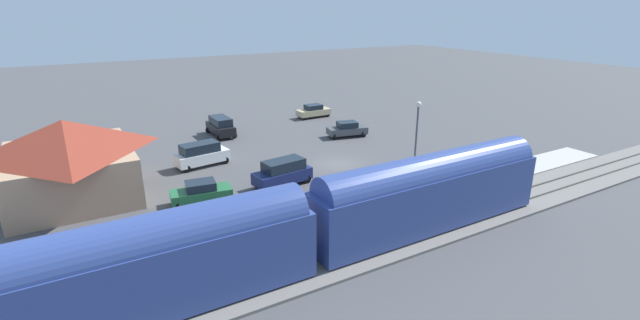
# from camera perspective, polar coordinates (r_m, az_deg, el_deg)

# --- Properties ---
(ground_plane) EXTENTS (200.00, 200.00, 0.00)m
(ground_plane) POSITION_cam_1_polar(r_m,az_deg,el_deg) (42.64, 2.30, -0.51)
(ground_plane) COLOR #4C4C4F
(railway_track) EXTENTS (4.80, 70.00, 0.30)m
(railway_track) POSITION_cam_1_polar(r_m,az_deg,el_deg) (32.65, 15.76, -7.45)
(railway_track) COLOR slate
(railway_track) RESTS_ON ground
(platform) EXTENTS (3.20, 46.00, 0.30)m
(platform) POSITION_cam_1_polar(r_m,az_deg,el_deg) (35.20, 11.14, -4.98)
(platform) COLOR #B7B2A8
(platform) RESTS_ON ground
(station_building) EXTENTS (11.15, 9.63, 6.22)m
(station_building) POSITION_cam_1_polar(r_m,az_deg,el_deg) (39.34, -29.36, 0.24)
(station_building) COLOR tan
(station_building) RESTS_ON ground
(pedestrian_on_platform) EXTENTS (0.36, 0.36, 1.71)m
(pedestrian_on_platform) POSITION_cam_1_polar(r_m,az_deg,el_deg) (33.58, 7.00, -3.85)
(pedestrian_on_platform) COLOR #23284C
(pedestrian_on_platform) RESTS_ON platform
(suv_navy) EXTENTS (2.55, 5.11, 2.22)m
(suv_navy) POSITION_cam_1_polar(r_m,az_deg,el_deg) (37.35, -4.76, -1.58)
(suv_navy) COLOR navy
(suv_navy) RESTS_ON ground
(suv_white) EXTENTS (2.61, 5.12, 2.22)m
(suv_white) POSITION_cam_1_polar(r_m,az_deg,el_deg) (43.22, -14.87, 0.73)
(suv_white) COLOR white
(suv_white) RESTS_ON ground
(sedan_green) EXTENTS (2.45, 4.71, 1.74)m
(sedan_green) POSITION_cam_1_polar(r_m,az_deg,el_deg) (35.21, -14.89, -3.98)
(sedan_green) COLOR #236638
(sedan_green) RESTS_ON ground
(suv_black) EXTENTS (4.93, 2.47, 2.22)m
(suv_black) POSITION_cam_1_polar(r_m,az_deg,el_deg) (52.90, -12.53, 4.24)
(suv_black) COLOR black
(suv_black) RESTS_ON ground
(sedan_tan) EXTENTS (1.90, 4.53, 1.74)m
(sedan_tan) POSITION_cam_1_polar(r_m,az_deg,el_deg) (60.44, -0.84, 6.26)
(sedan_tan) COLOR #C6B284
(sedan_tan) RESTS_ON ground
(sedan_charcoal) EXTENTS (2.77, 4.79, 1.74)m
(sedan_charcoal) POSITION_cam_1_polar(r_m,az_deg,el_deg) (51.48, 3.47, 3.95)
(sedan_charcoal) COLOR #47494F
(sedan_charcoal) RESTS_ON ground
(light_pole_near_platform) EXTENTS (0.44, 0.44, 6.99)m
(light_pole_near_platform) POSITION_cam_1_polar(r_m,az_deg,el_deg) (37.62, 12.20, 3.51)
(light_pole_near_platform) COLOR #515156
(light_pole_near_platform) RESTS_ON ground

